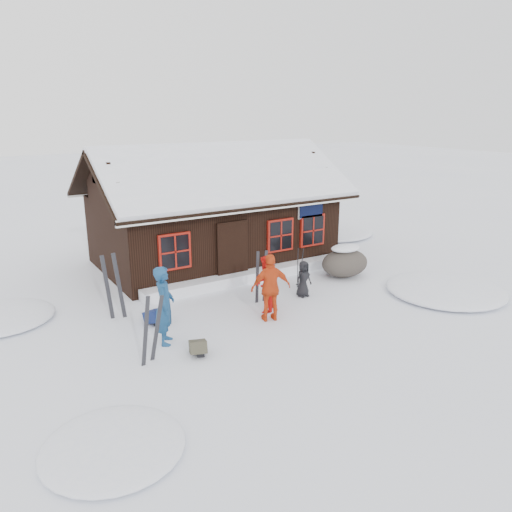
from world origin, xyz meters
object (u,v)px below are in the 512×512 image
Objects in this scene: boulder at (345,262)px; backpack_olive at (198,349)px; skier_orange_right at (271,288)px; ski_poles at (299,268)px; skier_crouched at (303,279)px; ski_pair_left at (151,330)px; skier_orange_left at (266,284)px; backpack_blue at (156,318)px; skier_teal at (165,305)px.

backpack_olive is (-6.77, -2.59, -0.37)m from boulder.
ski_poles is at bearing -125.37° from skier_orange_right.
ski_poles reaches higher than backpack_olive.
skier_crouched is 0.70× the size of ski_pair_left.
skier_orange_right reaches higher than backpack_olive.
skier_orange_left is 3.95m from ski_pair_left.
skier_orange_left reaches higher than ski_poles.
backpack_blue is at bearing -176.01° from ski_poles.
skier_crouched is (4.77, 0.78, -0.42)m from skier_teal.
skier_orange_right is at bearing 36.76° from backpack_olive.
skier_crouched is 0.89m from ski_poles.
skier_orange_right is 1.65× the size of skier_crouched.
skier_orange_right is 1.08× the size of boulder.
backpack_olive is at bearing -101.24° from backpack_blue.
skier_orange_left reaches higher than backpack_olive.
ski_pair_left is at bearing -128.67° from backpack_blue.
ski_poles is at bearing 47.23° from backpack_olive.
boulder is (3.98, 1.18, -0.31)m from skier_orange_left.
ski_pair_left is 1.22× the size of ski_poles.
boulder is at bearing 13.19° from skier_crouched.
backpack_olive is at bearing -159.11° from boulder.
ski_poles is 2.37× the size of backpack_blue.
skier_orange_left is at bearing -94.57° from skier_orange_right.
ski_poles is (2.04, 1.16, -0.19)m from skier_orange_left.
backpack_blue is (-6.96, -0.37, -0.35)m from boulder.
skier_teal reaches higher than ski_poles.
backpack_blue is (0.81, 1.94, -0.61)m from ski_pair_left.
backpack_olive is at bearing 34.42° from skier_orange_right.
ski_poles is at bearing -12.08° from backpack_blue.
backpack_olive is at bearing -152.05° from ski_poles.
skier_orange_left is 0.95× the size of boulder.
boulder is (4.22, 1.78, -0.42)m from skier_orange_right.
ski_poles is 2.57× the size of backpack_olive.
skier_orange_left is at bearing -163.49° from boulder.
ski_poles reaches higher than skier_crouched.
skier_teal is at bearing -34.98° from skier_orange_left.
skier_crouched is (1.61, 0.38, -0.25)m from skier_orange_left.
skier_crouched is at bearing 151.15° from skier_orange_left.
boulder is 7.26m from backpack_olive.
skier_orange_right is at bearing 26.28° from skier_orange_left.
skier_teal is 1.14× the size of boulder.
ski_pair_left is (-7.77, -2.31, 0.26)m from boulder.
skier_teal is 4.86m from skier_crouched.
ski_pair_left is at bearing -163.41° from boulder.
ski_poles is (-1.95, -0.02, 0.12)m from boulder.
skier_orange_left reaches higher than skier_crouched.
skier_crouched is 4.62m from backpack_blue.
skier_teal is at bearing 129.78° from backpack_olive.
ski_pair_left is at bearing -158.52° from ski_poles.
skier_orange_right is at bearing 5.59° from ski_pair_left.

